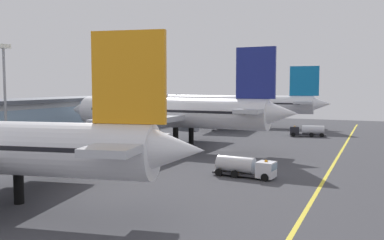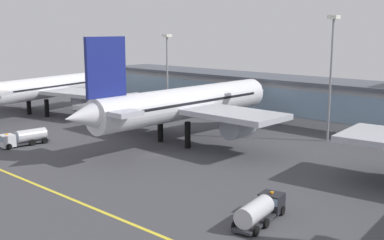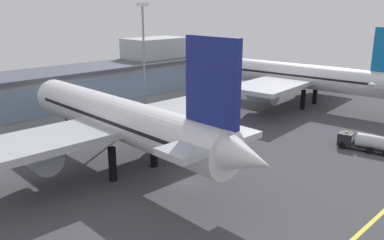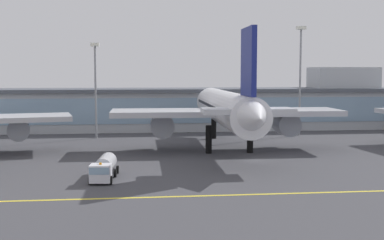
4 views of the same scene
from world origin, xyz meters
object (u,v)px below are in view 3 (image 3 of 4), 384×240
object	(u,v)px
airliner_far_right	(297,76)
fuel_tanker_truck	(364,142)
airliner_near_right	(120,120)
apron_light_mast_west	(144,45)

from	to	relation	value
airliner_far_right	fuel_tanker_truck	world-z (taller)	airliner_far_right
airliner_near_right	airliner_far_right	bearing A→B (deg)	-86.11
airliner_near_right	apron_light_mast_west	bearing A→B (deg)	-45.10
fuel_tanker_truck	apron_light_mast_west	bearing A→B (deg)	8.31
airliner_far_right	apron_light_mast_west	distance (m)	38.74
airliner_far_right	fuel_tanker_truck	bearing A→B (deg)	135.60
airliner_near_right	fuel_tanker_truck	bearing A→B (deg)	-123.50
fuel_tanker_truck	apron_light_mast_west	size ratio (longest dim) A/B	0.39
apron_light_mast_west	airliner_far_right	bearing A→B (deg)	-25.83
airliner_near_right	airliner_far_right	xyz separation A→B (m)	(53.96, 2.91, -0.44)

